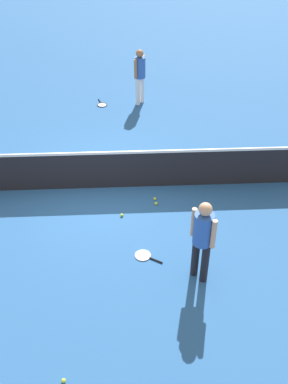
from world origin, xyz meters
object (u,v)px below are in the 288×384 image
player_near_side (203,236)px  tennis_ball_stray_right (156,203)px  tennis_racket_near_player (144,256)px  tennis_ball_stray_left (155,199)px  tennis_ball_midcourt (122,215)px  player_far_side (140,72)px  tennis_ball_by_net (64,381)px  tennis_racket_far_player (102,105)px

player_near_side → tennis_ball_stray_right: 2.45m
tennis_racket_near_player → tennis_ball_stray_left: (0.33, 1.76, 0.02)m
tennis_ball_midcourt → tennis_ball_stray_right: bearing=25.4°
player_near_side → tennis_ball_stray_left: player_near_side is taller
player_far_side → tennis_ball_stray_right: player_far_side is taller
tennis_ball_by_net → tennis_racket_far_player: bearing=88.0°
player_far_side → tennis_ball_midcourt: bearing=-96.4°
player_far_side → tennis_racket_near_player: bearing=-91.8°
tennis_ball_stray_left → tennis_ball_stray_right: 0.17m
tennis_racket_far_player → tennis_ball_stray_left: (1.32, -4.94, 0.02)m
tennis_ball_by_net → tennis_ball_midcourt: same height
tennis_racket_near_player → tennis_ball_midcourt: tennis_ball_midcourt is taller
tennis_ball_midcourt → tennis_ball_stray_right: same height
player_near_side → tennis_ball_by_net: bearing=-139.4°
tennis_racket_near_player → tennis_ball_stray_right: (0.35, 1.59, 0.02)m
tennis_racket_near_player → tennis_ball_stray_right: size_ratio=8.87×
player_far_side → tennis_ball_midcourt: (-0.62, -5.55, -0.98)m
player_far_side → tennis_ball_stray_left: size_ratio=25.76×
player_far_side → tennis_ball_stray_left: (0.12, -5.01, -0.98)m
tennis_racket_near_player → tennis_ball_stray_left: size_ratio=8.87×
tennis_ball_stray_left → tennis_ball_stray_right: bearing=-84.2°
player_far_side → tennis_racket_near_player: size_ratio=2.90×
player_far_side → tennis_ball_by_net: (-1.51, -9.29, -0.98)m
tennis_racket_far_player → tennis_ball_stray_right: (1.33, -5.11, 0.02)m
player_far_side → tennis_racket_near_player: player_far_side is taller
tennis_racket_far_player → tennis_ball_stray_left: 5.11m
player_far_side → tennis_racket_far_player: 1.56m
player_near_side → player_far_side: 7.38m
player_far_side → tennis_racket_far_player: player_far_side is taller
player_near_side → tennis_ball_stray_left: (-0.64, 2.33, -0.98)m
tennis_ball_stray_left → tennis_ball_midcourt: bearing=-144.3°
player_far_side → tennis_ball_stray_left: bearing=-88.6°
player_near_side → tennis_ball_stray_left: bearing=105.4°
tennis_ball_midcourt → player_far_side: bearing=83.6°
tennis_ball_by_net → tennis_ball_midcourt: bearing=76.7°
tennis_racket_near_player → tennis_ball_stray_left: 1.79m
tennis_racket_near_player → tennis_ball_by_net: 2.83m
tennis_racket_far_player → tennis_ball_midcourt: 5.50m
tennis_ball_by_net → tennis_ball_stray_right: size_ratio=1.00×
tennis_ball_by_net → tennis_ball_stray_left: size_ratio=1.00×
player_near_side → tennis_racket_far_player: (-1.96, 7.27, -1.00)m
player_near_side → tennis_ball_by_net: 3.15m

